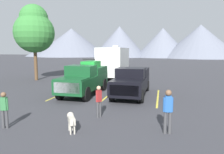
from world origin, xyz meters
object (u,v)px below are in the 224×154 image
at_px(pickup_truck_b, 132,81).
at_px(dog, 71,119).
at_px(person_b, 168,109).
at_px(camper_trailer_a, 114,61).
at_px(person_a, 99,99).
at_px(pickup_truck_a, 85,78).
at_px(person_c, 4,108).

xyz_separation_m(pickup_truck_b, dog, (-1.40, -7.44, -0.56)).
bearing_deg(person_b, pickup_truck_b, 109.11).
xyz_separation_m(pickup_truck_b, person_b, (2.35, -6.78, -0.06)).
height_order(camper_trailer_a, dog, camper_trailer_a).
relative_size(camper_trailer_a, person_a, 5.42).
bearing_deg(person_b, person_a, 157.78).
distance_m(pickup_truck_b, dog, 7.59).
bearing_deg(pickup_truck_a, person_c, -96.19).
relative_size(pickup_truck_a, camper_trailer_a, 0.67).
bearing_deg(camper_trailer_a, person_a, -80.09).
xyz_separation_m(pickup_truck_a, pickup_truck_b, (3.44, 0.44, -0.14)).
distance_m(pickup_truck_a, person_a, 5.68).
distance_m(pickup_truck_a, camper_trailer_a, 8.95).
relative_size(pickup_truck_b, person_c, 3.81).
xyz_separation_m(person_b, dog, (-3.75, -0.66, -0.50)).
relative_size(camper_trailer_a, dog, 10.54).
xyz_separation_m(camper_trailer_a, person_c, (-0.96, -16.22, -1.12)).
bearing_deg(person_a, person_b, -22.22).
xyz_separation_m(camper_trailer_a, person_a, (2.44, -13.94, -1.11)).
bearing_deg(person_c, person_a, 33.86).
height_order(person_b, dog, person_b).
relative_size(person_a, dog, 1.94).
height_order(pickup_truck_a, pickup_truck_b, pickup_truck_a).
bearing_deg(dog, pickup_truck_b, 79.33).
bearing_deg(dog, person_b, 9.91).
bearing_deg(pickup_truck_b, camper_trailer_a, 111.15).
height_order(camper_trailer_a, person_b, camper_trailer_a).
xyz_separation_m(camper_trailer_a, dog, (1.88, -15.90, -1.50)).
xyz_separation_m(pickup_truck_a, person_c, (-0.79, -7.31, -0.31)).
bearing_deg(pickup_truck_a, pickup_truck_b, 7.35).
height_order(pickup_truck_a, person_b, pickup_truck_a).
relative_size(camper_trailer_a, person_b, 4.82).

